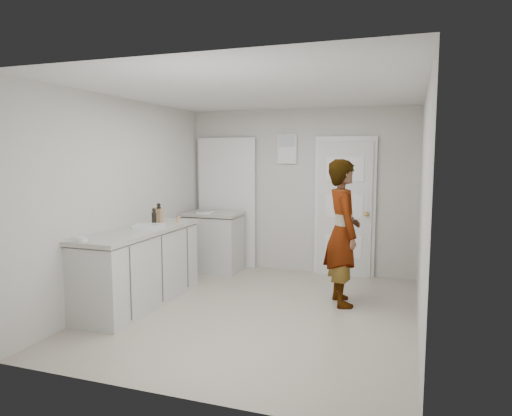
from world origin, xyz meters
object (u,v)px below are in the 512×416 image
at_px(person, 343,233).
at_px(egg_bowl, 82,240).
at_px(spice_jar, 179,219).
at_px(oil_cruet_a, 154,218).
at_px(oil_cruet_b, 159,214).
at_px(cake_mix_box, 159,216).
at_px(baking_dish, 149,227).

xyz_separation_m(person, egg_bowl, (-2.41, -1.69, 0.07)).
height_order(person, spice_jar, person).
height_order(person, oil_cruet_a, person).
bearing_deg(person, oil_cruet_b, 74.63).
xyz_separation_m(spice_jar, oil_cruet_a, (-0.06, -0.51, 0.08)).
bearing_deg(oil_cruet_a, oil_cruet_b, 110.08).
relative_size(oil_cruet_a, oil_cruet_b, 0.90).
distance_m(person, egg_bowl, 2.94).
distance_m(person, oil_cruet_a, 2.31).
relative_size(oil_cruet_b, egg_bowl, 2.23).
bearing_deg(spice_jar, oil_cruet_a, -97.01).
distance_m(spice_jar, egg_bowl, 1.61).
bearing_deg(person, cake_mix_box, 74.68).
distance_m(baking_dish, egg_bowl, 0.93).
distance_m(oil_cruet_a, baking_dish, 0.21).
xyz_separation_m(person, baking_dish, (-2.18, -0.79, 0.07)).
distance_m(oil_cruet_a, egg_bowl, 1.10).
distance_m(oil_cruet_b, baking_dish, 0.51).
bearing_deg(oil_cruet_b, egg_bowl, -93.32).
relative_size(cake_mix_box, baking_dish, 0.47).
bearing_deg(egg_bowl, oil_cruet_a, 80.17).
height_order(person, cake_mix_box, person).
xyz_separation_m(oil_cruet_a, oil_cruet_b, (-0.11, 0.30, 0.01)).
relative_size(spice_jar, oil_cruet_a, 0.32).
xyz_separation_m(oil_cruet_a, baking_dish, (0.04, -0.19, -0.08)).
relative_size(person, egg_bowl, 14.87).
height_order(oil_cruet_b, baking_dish, oil_cruet_b).
relative_size(cake_mix_box, spice_jar, 2.55).
relative_size(oil_cruet_b, baking_dish, 0.66).
bearing_deg(oil_cruet_b, spice_jar, 51.05).
xyz_separation_m(oil_cruet_a, egg_bowl, (-0.19, -1.08, -0.09)).
bearing_deg(oil_cruet_a, person, 15.23).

